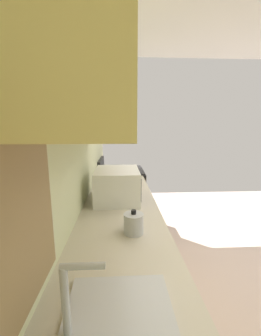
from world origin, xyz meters
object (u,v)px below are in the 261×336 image
Objects in this scene: microwave at (117,185)px; bowl at (127,182)px; sink_basin at (117,331)px; kettle at (134,223)px; oven_range at (122,199)px.

bowl is at bearing -11.61° from microwave.
microwave is at bearing 0.61° from sink_basin.
kettle is (0.61, -0.09, 0.05)m from sink_basin.
kettle is at bearing -169.96° from microwave.
kettle is (-1.07, -0.00, 0.04)m from bowl.
microwave reaches higher than sink_basin.
sink_basin is at bearing 171.63° from kettle.
kettle is (-0.58, -0.10, -0.07)m from microwave.
oven_range is 2.44m from sink_basin.
kettle is at bearing -180.00° from bowl.
sink_basin is 3.45× the size of bowl.
microwave is (-1.22, 0.05, 0.57)m from oven_range.
microwave is 2.76× the size of kettle.
oven_range is 1.34m from microwave.
bowl is at bearing -175.63° from oven_range.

